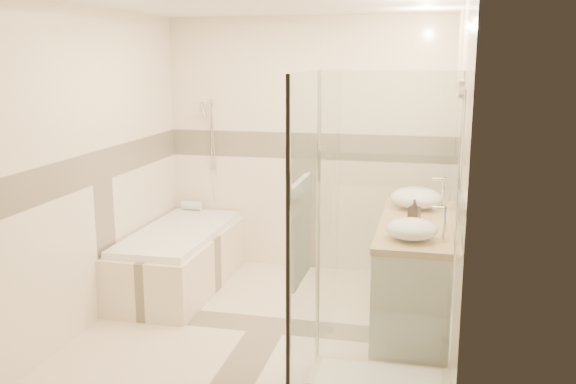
% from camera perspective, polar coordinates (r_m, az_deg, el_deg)
% --- Properties ---
extents(room, '(2.82, 3.02, 2.52)m').
position_cam_1_polar(room, '(4.91, -1.12, 1.83)').
color(room, beige).
rests_on(room, ground).
extents(bathtub, '(0.75, 1.70, 0.56)m').
position_cam_1_polar(bathtub, '(6.06, -9.61, -5.61)').
color(bathtub, beige).
rests_on(bathtub, ground).
extents(vanity, '(0.58, 1.62, 0.85)m').
position_cam_1_polar(vanity, '(5.26, 11.15, -7.07)').
color(vanity, silver).
rests_on(vanity, ground).
extents(shower_enclosure, '(0.96, 0.93, 2.04)m').
position_cam_1_polar(shower_enclosure, '(4.07, 6.38, -11.56)').
color(shower_enclosure, beige).
rests_on(shower_enclosure, ground).
extents(vessel_sink_near, '(0.44, 0.44, 0.18)m').
position_cam_1_polar(vessel_sink_near, '(5.58, 11.32, -0.50)').
color(vessel_sink_near, white).
rests_on(vessel_sink_near, vanity).
extents(vessel_sink_far, '(0.37, 0.37, 0.15)m').
position_cam_1_polar(vessel_sink_far, '(4.64, 10.95, -3.24)').
color(vessel_sink_far, white).
rests_on(vessel_sink_far, vanity).
extents(faucet_near, '(0.11, 0.03, 0.28)m').
position_cam_1_polar(faucet_near, '(5.57, 13.57, 0.12)').
color(faucet_near, silver).
rests_on(faucet_near, vanity).
extents(faucet_far, '(0.10, 0.03, 0.26)m').
position_cam_1_polar(faucet_far, '(4.62, 13.67, -2.48)').
color(faucet_far, silver).
rests_on(faucet_far, vanity).
extents(amenity_bottle_a, '(0.10, 0.10, 0.18)m').
position_cam_1_polar(amenity_bottle_a, '(5.10, 11.15, -1.67)').
color(amenity_bottle_a, black).
rests_on(amenity_bottle_a, vanity).
extents(amenity_bottle_b, '(0.11, 0.11, 0.13)m').
position_cam_1_polar(amenity_bottle_b, '(5.25, 11.20, -1.54)').
color(amenity_bottle_b, black).
rests_on(amenity_bottle_b, vanity).
extents(folded_towels, '(0.13, 0.22, 0.07)m').
position_cam_1_polar(folded_towels, '(5.76, 11.35, -0.68)').
color(folded_towels, silver).
rests_on(folded_towels, vanity).
extents(rolled_towel, '(0.20, 0.09, 0.09)m').
position_cam_1_polar(rolled_towel, '(6.72, -8.56, -1.20)').
color(rolled_towel, silver).
rests_on(rolled_towel, bathtub).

